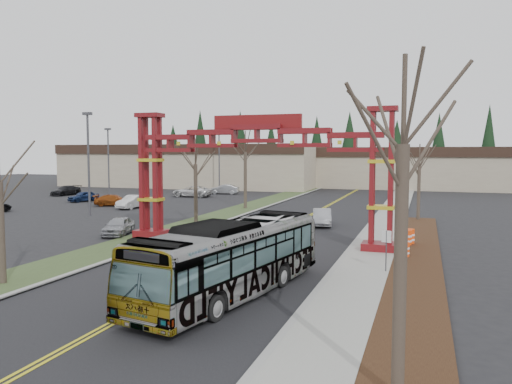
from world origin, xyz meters
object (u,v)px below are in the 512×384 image
at_px(bare_tree_median_far, 245,152).
at_px(street_sign, 386,243).
at_px(parked_car_near_b, 133,202).
at_px(light_pole_mid, 108,157).
at_px(bare_tree_right_near, 403,147).
at_px(bare_tree_right_far, 419,166).
at_px(parked_car_mid_b, 83,196).
at_px(retail_building_west, 198,165).
at_px(parked_car_far_a, 224,189).
at_px(silver_sedan, 322,217).
at_px(parked_car_near_a, 119,226).
at_px(light_pole_near, 88,156).
at_px(transit_bus, 232,258).
at_px(gateway_arch, 257,155).
at_px(barrel_south, 405,250).
at_px(parked_car_mid_a, 114,200).
at_px(barrel_north, 410,237).
at_px(parked_car_far_b, 192,191).
at_px(retail_building_east, 422,167).
at_px(barrel_mid, 407,238).
at_px(light_pole_far, 219,156).
at_px(bare_tree_median_mid, 195,165).

xyz_separation_m(bare_tree_median_far, street_sign, (16.75, -25.22, -4.54)).
relative_size(parked_car_near_b, light_pole_mid, 0.46).
relative_size(bare_tree_right_near, bare_tree_right_far, 1.22).
height_order(parked_car_mid_b, bare_tree_median_far, bare_tree_median_far).
xyz_separation_m(retail_building_west, street_sign, (38.75, -59.50, -2.16)).
height_order(parked_car_near_b, parked_car_far_a, parked_car_near_b).
bearing_deg(silver_sedan, retail_building_west, 114.41).
xyz_separation_m(parked_car_near_a, bare_tree_median_far, (3.00, 19.34, 5.46)).
xyz_separation_m(silver_sedan, light_pole_near, (-22.55, -0.94, 5.06)).
relative_size(transit_bus, parked_car_near_b, 2.68).
xyz_separation_m(gateway_arch, parked_car_near_a, (-11.00, 0.34, -5.30)).
bearing_deg(parked_car_mid_b, light_pole_mid, 116.80).
bearing_deg(barrel_south, light_pole_near, 160.82).
relative_size(transit_bus, bare_tree_right_near, 1.39).
height_order(transit_bus, light_pole_mid, light_pole_mid).
bearing_deg(bare_tree_right_near, parked_car_mid_a, 132.47).
bearing_deg(barrel_north, parked_car_near_a, -172.37).
distance_m(parked_car_far_b, bare_tree_right_far, 33.85).
xyz_separation_m(barrel_south, barrel_north, (0.15, 4.39, 0.07)).
bearing_deg(gateway_arch, light_pole_mid, 138.60).
relative_size(retail_building_east, barrel_mid, 35.10).
bearing_deg(transit_bus, bare_tree_right_far, 86.31).
bearing_deg(light_pole_far, bare_tree_median_mid, -70.32).
relative_size(parked_car_far_a, light_pole_near, 0.44).
bearing_deg(bare_tree_right_far, light_pole_mid, 164.74).
distance_m(transit_bus, street_sign, 8.51).
bearing_deg(parked_car_near_b, bare_tree_right_near, -46.78).
bearing_deg(parked_car_far_a, light_pole_mid, -62.02).
xyz_separation_m(retail_building_east, parked_car_far_a, (-27.55, -25.23, -2.80)).
height_order(parked_car_mid_a, barrel_mid, parked_car_mid_a).
relative_size(parked_car_near_a, street_sign, 1.79).
height_order(parked_car_near_b, light_pole_mid, light_pole_mid).
height_order(street_sign, barrel_south, street_sign).
height_order(gateway_arch, barrel_mid, gateway_arch).
bearing_deg(bare_tree_right_near, light_pole_mid, 131.57).
relative_size(transit_bus, silver_sedan, 2.75).
distance_m(parked_car_far_b, barrel_south, 43.74).
xyz_separation_m(retail_building_west, parked_car_far_b, (10.00, -22.96, -3.00)).
xyz_separation_m(transit_bus, parked_car_near_b, (-22.70, 27.72, -0.91)).
xyz_separation_m(gateway_arch, retail_building_east, (10.00, 61.95, -2.47)).
height_order(bare_tree_median_far, barrel_south, bare_tree_median_far).
bearing_deg(barrel_mid, retail_building_east, 89.52).
relative_size(gateway_arch, transit_bus, 1.56).
bearing_deg(parked_car_far_a, bare_tree_right_far, 43.90).
relative_size(parked_car_far_b, barrel_south, 5.86).
relative_size(parked_car_near_b, bare_tree_right_far, 0.63).
relative_size(parked_car_far_b, light_pole_near, 0.55).
distance_m(parked_car_mid_a, bare_tree_median_mid, 18.92).
bearing_deg(parked_car_mid_b, bare_tree_right_far, 13.91).
bearing_deg(bare_tree_right_near, bare_tree_median_far, 115.08).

